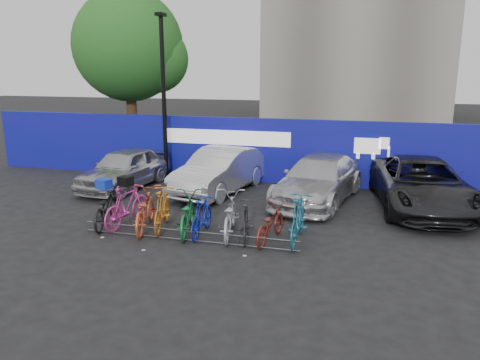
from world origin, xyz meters
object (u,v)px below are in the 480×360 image
at_px(bike_4, 187,213).
at_px(bike_7, 246,220).
at_px(bike_6, 229,215).
at_px(bike_9, 298,219).
at_px(car_0, 125,168).
at_px(car_1, 220,171).
at_px(car_3, 421,184).
at_px(bike_2, 144,210).
at_px(car_2, 319,179).
at_px(bike_5, 202,217).
at_px(bike_8, 270,224).
at_px(lamppost, 164,94).
at_px(bike_rack, 187,235).
at_px(tree, 133,49).
at_px(bike_3, 162,209).
at_px(bike_1, 127,206).
at_px(bike_0, 106,207).

xyz_separation_m(bike_4, bike_7, (1.60, -0.06, -0.03)).
distance_m(bike_6, bike_9, 1.77).
height_order(car_0, car_1, car_1).
height_order(car_0, bike_4, car_0).
bearing_deg(car_3, bike_2, -158.30).
xyz_separation_m(car_2, car_3, (3.10, -0.03, 0.04)).
bearing_deg(bike_6, bike_2, -6.90).
relative_size(car_3, bike_6, 2.63).
relative_size(bike_5, bike_8, 0.97).
xyz_separation_m(lamppost, bike_5, (3.39, -5.47, -2.77)).
height_order(bike_rack, bike_5, bike_5).
bearing_deg(bike_4, tree, -70.03).
bearing_deg(bike_7, bike_3, -15.58).
xyz_separation_m(car_1, bike_1, (-1.34, -4.10, -0.18)).
height_order(car_0, bike_7, car_0).
xyz_separation_m(lamppost, car_3, (9.04, -1.48, -2.51)).
relative_size(car_0, bike_6, 2.02).
xyz_separation_m(lamppost, bike_4, (2.95, -5.39, -2.74)).
bearing_deg(bike_3, bike_0, -9.21).
xyz_separation_m(bike_0, bike_6, (3.48, 0.11, 0.03)).
bearing_deg(bike_4, car_2, -140.37).
relative_size(car_3, bike_3, 2.93).
distance_m(car_1, bike_5, 4.34).
distance_m(bike_0, bike_3, 1.63).
height_order(bike_0, bike_2, bike_2).
bearing_deg(car_2, bike_8, -89.55).
relative_size(lamppost, bike_0, 3.11).
distance_m(tree, bike_5, 13.11).
distance_m(bike_2, bike_7, 2.77).
relative_size(car_0, bike_8, 2.45).
distance_m(car_0, bike_2, 4.72).
xyz_separation_m(bike_1, bike_5, (2.19, -0.15, -0.07)).
bearing_deg(bike_2, bike_7, 165.37).
bearing_deg(bike_1, tree, -55.47).
height_order(bike_6, bike_7, bike_6).
height_order(tree, bike_3, tree).
bearing_deg(bike_4, bike_rack, 98.89).
distance_m(car_2, bike_3, 5.36).
relative_size(lamppost, bike_1, 3.21).
height_order(bike_4, bike_8, bike_4).
height_order(bike_1, bike_2, bike_1).
distance_m(bike_rack, bike_8, 2.07).
height_order(car_1, bike_6, car_1).
height_order(bike_rack, bike_0, bike_0).
relative_size(bike_2, bike_3, 1.12).
relative_size(car_0, bike_1, 2.21).
relative_size(bike_2, bike_5, 1.25).
relative_size(bike_rack, bike_2, 2.69).
bearing_deg(bike_7, bike_2, -12.33).
relative_size(lamppost, bike_4, 3.04).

